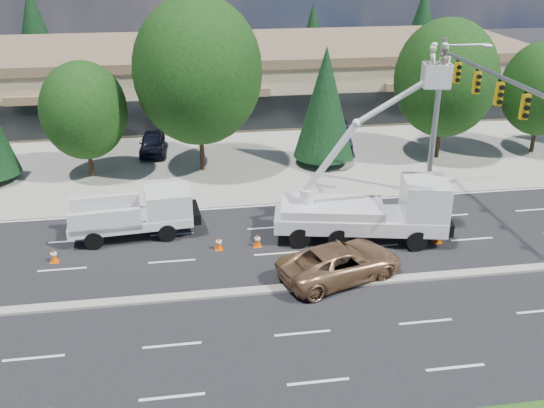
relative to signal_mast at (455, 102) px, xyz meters
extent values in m
plane|color=black|center=(-10.03, -7.04, -6.06)|extent=(140.00, 140.00, 0.00)
cube|color=gray|center=(-10.03, 12.96, -6.05)|extent=(140.00, 22.00, 0.01)
cube|color=gray|center=(-10.03, -7.04, -6.00)|extent=(120.00, 0.55, 0.12)
cube|color=tan|center=(-10.03, 22.96, -3.56)|extent=(50.00, 15.00, 5.00)
cube|color=brown|center=(-10.03, 22.96, -0.91)|extent=(50.40, 15.40, 0.70)
cube|color=black|center=(-10.03, 15.41, -4.56)|extent=(48.00, 0.12, 2.60)
cylinder|color=#332114|center=(-20.03, 7.96, -4.88)|extent=(0.28, 0.28, 2.36)
ellipsoid|color=black|center=(-20.03, 7.96, -1.80)|extent=(5.23, 5.23, 6.02)
cylinder|color=#332114|center=(-13.03, 7.96, -4.28)|extent=(0.28, 0.28, 3.56)
ellipsoid|color=black|center=(-13.03, 7.96, 0.37)|extent=(7.90, 7.90, 9.09)
cylinder|color=#332114|center=(-5.03, 7.96, -5.66)|extent=(0.26, 0.26, 0.80)
cone|color=black|center=(-5.03, 7.96, -1.90)|extent=(3.93, 3.93, 7.18)
cylinder|color=#332114|center=(2.97, 7.96, -4.55)|extent=(0.28, 0.28, 3.02)
ellipsoid|color=black|center=(2.97, 7.96, -0.61)|extent=(6.70, 6.70, 7.71)
cylinder|color=#332114|center=(9.97, 7.96, -4.81)|extent=(0.28, 0.28, 2.50)
ellipsoid|color=black|center=(9.97, 7.96, -1.55)|extent=(5.55, 5.55, 6.38)
cylinder|color=#332114|center=(-28.03, 34.96, -5.66)|extent=(0.26, 0.26, 0.80)
cone|color=black|center=(-28.03, 34.96, -0.92)|extent=(4.85, 4.85, 8.86)
cylinder|color=#332114|center=(-14.03, 34.96, -5.66)|extent=(0.26, 0.26, 0.80)
cone|color=black|center=(-14.03, 34.96, -0.51)|extent=(5.24, 5.24, 9.58)
cylinder|color=#332114|center=(-0.03, 34.96, -5.66)|extent=(0.26, 0.26, 0.80)
cone|color=black|center=(-0.03, 34.96, -2.05)|extent=(3.79, 3.79, 6.92)
cylinder|color=#332114|center=(11.97, 34.96, -5.66)|extent=(0.26, 0.26, 0.80)
cone|color=black|center=(11.97, 34.96, -1.24)|extent=(4.56, 4.56, 8.33)
cylinder|color=gray|center=(-0.03, 2.16, -1.56)|extent=(0.32, 0.32, 9.00)
cylinder|color=gray|center=(-0.03, -2.84, 2.24)|extent=(0.20, 10.00, 0.20)
cylinder|color=gray|center=(1.27, 2.16, 2.54)|extent=(2.60, 0.12, 0.12)
cube|color=gold|center=(-0.03, 0.16, 1.49)|extent=(0.32, 0.22, 1.05)
cube|color=gold|center=(-0.03, -2.04, 1.49)|extent=(0.32, 0.22, 1.05)
cube|color=gold|center=(-0.03, -4.24, 1.49)|extent=(0.32, 0.22, 1.05)
cube|color=gold|center=(-0.03, -6.44, 1.49)|extent=(0.32, 0.22, 1.05)
cube|color=silver|center=(-17.02, -0.84, -5.20)|extent=(6.25, 2.75, 0.46)
cube|color=silver|center=(-15.10, -0.68, -4.49)|extent=(2.41, 2.36, 1.52)
cube|color=black|center=(-14.45, -0.62, -4.28)|extent=(0.25, 1.92, 1.01)
cube|color=silver|center=(-18.32, 0.01, -4.69)|extent=(3.46, 0.60, 1.11)
cube|color=silver|center=(-18.15, -1.91, -4.69)|extent=(3.46, 0.60, 1.11)
cube|color=silver|center=(-5.71, -2.84, -5.01)|extent=(8.73, 4.16, 0.73)
cube|color=silver|center=(-2.62, -3.48, -3.91)|extent=(2.55, 2.84, 2.10)
cube|color=black|center=(-1.85, -3.64, -3.75)|extent=(0.50, 2.07, 1.26)
cube|color=silver|center=(-7.04, -2.57, -4.43)|extent=(5.42, 3.38, 0.52)
cylinder|color=silver|center=(-8.28, -2.32, -3.85)|extent=(0.73, 0.73, 0.84)
cube|color=silver|center=(-2.73, -3.46, 2.26)|extent=(1.32, 1.16, 1.13)
imported|color=beige|center=(-2.96, -3.41, 2.68)|extent=(0.56, 0.73, 1.81)
imported|color=beige|center=(-2.51, -3.50, 2.68)|extent=(0.85, 1.00, 1.81)
ellipsoid|color=white|center=(-2.96, -3.41, 3.60)|extent=(0.27, 0.27, 0.19)
ellipsoid|color=white|center=(-2.51, -3.50, 3.60)|extent=(0.27, 0.27, 0.19)
cube|color=#F55507|center=(-20.48, -3.05, -6.04)|extent=(0.40, 0.40, 0.03)
cone|color=#F55507|center=(-20.48, -3.05, -5.71)|extent=(0.36, 0.36, 0.70)
cylinder|color=white|center=(-20.48, -3.05, -5.64)|extent=(0.29, 0.29, 0.10)
cube|color=#F55507|center=(-12.75, -3.00, -6.04)|extent=(0.40, 0.40, 0.03)
cone|color=#F55507|center=(-12.75, -3.00, -5.71)|extent=(0.36, 0.36, 0.70)
cylinder|color=white|center=(-12.75, -3.00, -5.64)|extent=(0.29, 0.29, 0.10)
cube|color=#F55507|center=(-10.84, -2.97, -6.04)|extent=(0.40, 0.40, 0.03)
cone|color=#F55507|center=(-10.84, -2.97, -5.71)|extent=(0.36, 0.36, 0.70)
cylinder|color=white|center=(-10.84, -2.97, -5.64)|extent=(0.29, 0.29, 0.10)
cube|color=#F55507|center=(-1.89, -3.91, -6.04)|extent=(0.40, 0.40, 0.03)
cone|color=#F55507|center=(-1.89, -3.91, -5.71)|extent=(0.36, 0.36, 0.70)
cylinder|color=white|center=(-1.89, -3.91, -5.64)|extent=(0.29, 0.29, 0.10)
imported|color=#A1744E|center=(-7.57, -6.44, -5.27)|extent=(6.18, 4.23, 1.57)
imported|color=black|center=(-16.32, 11.75, -5.34)|extent=(1.83, 4.25, 1.43)
imported|color=black|center=(-3.42, 11.08, -5.22)|extent=(2.28, 5.24, 1.68)
camera|label=1|loc=(-14.08, -29.13, 8.19)|focal=40.00mm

